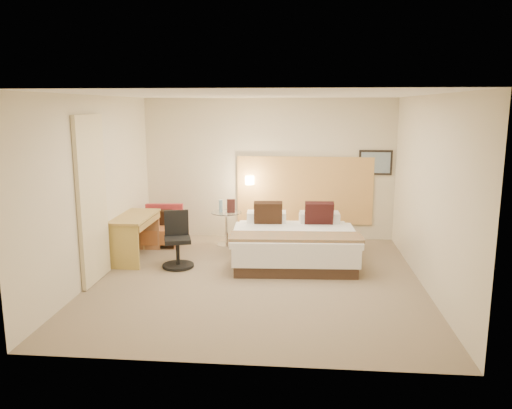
# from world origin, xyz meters

# --- Properties ---
(floor) EXTENTS (4.80, 5.00, 0.02)m
(floor) POSITION_xyz_m (0.00, 0.00, -0.01)
(floor) COLOR #776650
(floor) RESTS_ON ground
(ceiling) EXTENTS (4.80, 5.00, 0.02)m
(ceiling) POSITION_xyz_m (0.00, 0.00, 2.71)
(ceiling) COLOR white
(ceiling) RESTS_ON floor
(wall_back) EXTENTS (4.80, 0.02, 2.70)m
(wall_back) POSITION_xyz_m (0.00, 2.51, 1.35)
(wall_back) COLOR beige
(wall_back) RESTS_ON floor
(wall_front) EXTENTS (4.80, 0.02, 2.70)m
(wall_front) POSITION_xyz_m (0.00, -2.51, 1.35)
(wall_front) COLOR beige
(wall_front) RESTS_ON floor
(wall_left) EXTENTS (0.02, 5.00, 2.70)m
(wall_left) POSITION_xyz_m (-2.41, 0.00, 1.35)
(wall_left) COLOR beige
(wall_left) RESTS_ON floor
(wall_right) EXTENTS (0.02, 5.00, 2.70)m
(wall_right) POSITION_xyz_m (2.41, 0.00, 1.35)
(wall_right) COLOR beige
(wall_right) RESTS_ON floor
(headboard_panel) EXTENTS (2.60, 0.04, 1.30)m
(headboard_panel) POSITION_xyz_m (0.70, 2.47, 0.95)
(headboard_panel) COLOR tan
(headboard_panel) RESTS_ON wall_back
(art_frame) EXTENTS (0.62, 0.03, 0.47)m
(art_frame) POSITION_xyz_m (2.02, 2.48, 1.50)
(art_frame) COLOR black
(art_frame) RESTS_ON wall_back
(art_canvas) EXTENTS (0.54, 0.01, 0.39)m
(art_canvas) POSITION_xyz_m (2.02, 2.46, 1.50)
(art_canvas) COLOR gray
(art_canvas) RESTS_ON wall_back
(lamp_arm) EXTENTS (0.02, 0.12, 0.02)m
(lamp_arm) POSITION_xyz_m (-0.35, 2.42, 1.15)
(lamp_arm) COLOR silver
(lamp_arm) RESTS_ON wall_back
(lamp_shade) EXTENTS (0.15, 0.15, 0.15)m
(lamp_shade) POSITION_xyz_m (-0.35, 2.36, 1.15)
(lamp_shade) COLOR #FFEDC6
(lamp_shade) RESTS_ON wall_back
(curtain) EXTENTS (0.06, 0.90, 2.42)m
(curtain) POSITION_xyz_m (-2.36, -0.25, 1.22)
(curtain) COLOR beige
(curtain) RESTS_ON wall_left
(bottle_a) EXTENTS (0.07, 0.07, 0.23)m
(bottle_a) POSITION_xyz_m (-0.84, 1.85, 0.74)
(bottle_a) COLOR #8FBFDD
(bottle_a) RESTS_ON side_table
(menu_folder) EXTENTS (0.15, 0.07, 0.25)m
(menu_folder) POSITION_xyz_m (-0.64, 1.82, 0.75)
(menu_folder) COLOR #3D1A19
(menu_folder) RESTS_ON side_table
(bed) EXTENTS (2.07, 2.03, 0.97)m
(bed) POSITION_xyz_m (0.52, 1.01, 0.31)
(bed) COLOR #39271C
(bed) RESTS_ON floor
(lounge_chair) EXTENTS (0.76, 0.68, 0.74)m
(lounge_chair) POSITION_xyz_m (-1.91, 1.76, 0.29)
(lounge_chair) COLOR tan
(lounge_chair) RESTS_ON floor
(side_table) EXTENTS (0.61, 0.61, 0.63)m
(side_table) POSITION_xyz_m (-0.73, 1.84, 0.35)
(side_table) COLOR white
(side_table) RESTS_ON floor
(desk) EXTENTS (0.56, 1.21, 0.75)m
(desk) POSITION_xyz_m (-2.11, 0.86, 0.59)
(desk) COLOR #A48340
(desk) RESTS_ON floor
(desk_chair) EXTENTS (0.63, 0.63, 0.89)m
(desk_chair) POSITION_xyz_m (-1.33, 0.52, 0.37)
(desk_chair) COLOR black
(desk_chair) RESTS_ON floor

